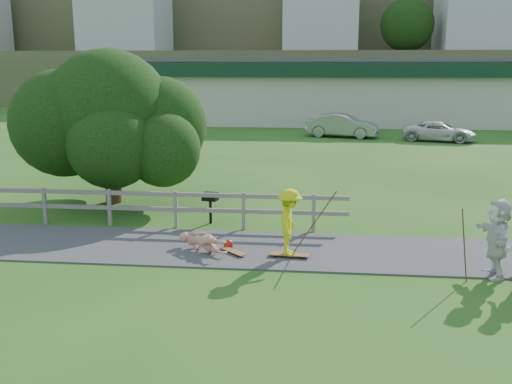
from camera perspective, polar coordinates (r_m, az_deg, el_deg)
ground at (r=13.47m, az=-2.97°, el=-7.75°), size 260.00×260.00×0.00m
path at (r=14.86m, az=-2.08°, el=-5.66°), size 34.00×3.00×0.04m
fence at (r=17.55m, az=-16.36°, el=-0.91°), size 15.05×0.10×1.10m
strip_mall at (r=47.49m, az=8.51°, el=10.07°), size 32.50×10.75×5.10m
hillside at (r=104.23m, az=5.09°, el=18.08°), size 220.00×67.00×47.50m
skater_rider at (r=13.94m, az=3.39°, el=-3.45°), size 0.65×1.09×1.65m
skater_fallen at (r=14.58m, az=-5.34°, el=-5.01°), size 1.19×1.46×0.56m
spectator_d at (r=13.82m, az=22.95°, el=-4.27°), size 0.57×1.69×1.81m
car_silver at (r=37.63m, az=8.61°, el=6.60°), size 4.86×2.63×1.52m
car_white at (r=37.04m, az=17.84°, el=5.80°), size 4.73×3.03×1.21m
tree at (r=20.01m, az=-14.31°, el=4.45°), size 6.81×6.81×3.91m
bbq at (r=17.13m, az=-4.58°, el=-1.62°), size 0.49×0.41×0.94m
longboard_rider at (r=14.18m, az=3.35°, el=-6.44°), size 1.00×0.31×0.11m
longboard_fallen at (r=14.43m, az=-2.27°, el=-6.13°), size 0.72×0.70×0.09m
helmet at (r=14.85m, az=-2.79°, el=-5.24°), size 0.26×0.26×0.26m
pole_rider at (r=14.28m, az=5.88°, el=-2.49°), size 0.03×0.03×1.95m
pole_spec_left at (r=13.29m, az=20.11°, el=-5.02°), size 0.03×0.03×1.67m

